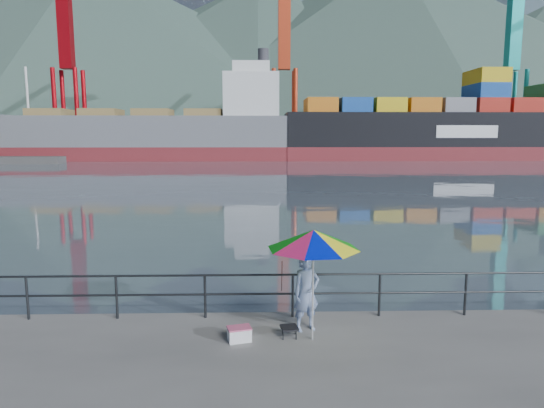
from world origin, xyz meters
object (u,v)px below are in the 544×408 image
at_px(cooler_bag, 239,335).
at_px(bulk_carrier, 168,134).
at_px(beach_umbrella, 313,239).
at_px(container_ship, 465,124).
at_px(fisherman, 306,293).

xyz_separation_m(cooler_bag, bulk_carrier, (-14.78, 73.05, 4.02)).
distance_m(beach_umbrella, container_ship, 81.08).
xyz_separation_m(beach_umbrella, cooler_bag, (-1.49, -0.02, -1.96)).
height_order(fisherman, bulk_carrier, bulk_carrier).
xyz_separation_m(bulk_carrier, container_ship, (50.40, 0.42, 1.70)).
xyz_separation_m(fisherman, container_ship, (34.20, 72.94, 5.03)).
distance_m(fisherman, cooler_bag, 1.66).
relative_size(fisherman, beach_umbrella, 0.71).
distance_m(cooler_bag, bulk_carrier, 74.64).
distance_m(beach_umbrella, cooler_bag, 2.47).
bearing_deg(fisherman, cooler_bag, 179.25).
relative_size(cooler_bag, bulk_carrier, 0.01).
distance_m(beach_umbrella, bulk_carrier, 74.85).
distance_m(fisherman, bulk_carrier, 74.38).
bearing_deg(cooler_bag, container_ship, 49.54).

